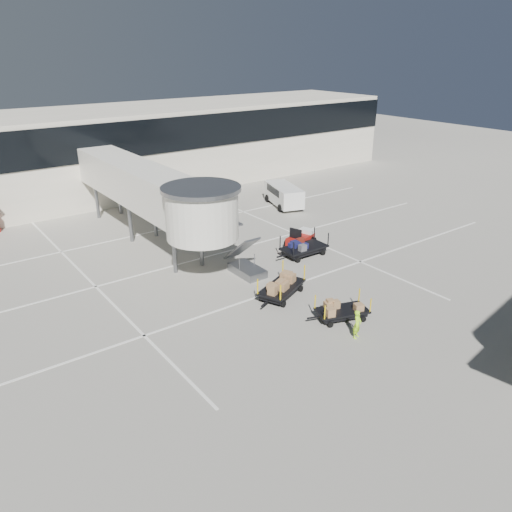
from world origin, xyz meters
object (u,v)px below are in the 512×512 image
at_px(box_cart_far, 282,287).
at_px(baggage_tug, 301,239).
at_px(minivan, 283,194).
at_px(suitcase_cart, 304,248).
at_px(ground_worker, 357,324).
at_px(box_cart_near, 340,311).

bearing_deg(box_cart_far, baggage_tug, 17.59).
bearing_deg(minivan, suitcase_cart, -104.97).
height_order(suitcase_cart, ground_worker, suitcase_cart).
relative_size(suitcase_cart, minivan, 0.76).
distance_m(box_cart_far, ground_worker, 5.78).
bearing_deg(box_cart_near, minivan, 77.97).
bearing_deg(minivan, box_cart_far, -112.04).
distance_m(ground_worker, minivan, 22.98).
distance_m(box_cart_near, minivan, 21.11).
xyz_separation_m(baggage_tug, box_cart_near, (-5.38, -9.39, -0.07)).
xyz_separation_m(suitcase_cart, box_cart_far, (-5.17, -3.91, 0.04)).
bearing_deg(suitcase_cart, minivan, 58.72).
relative_size(suitcase_cart, box_cart_near, 1.17).
xyz_separation_m(suitcase_cart, minivan, (6.51, 10.21, 0.58)).
bearing_deg(suitcase_cart, box_cart_near, -117.43).
distance_m(baggage_tug, minivan, 10.29).
relative_size(suitcase_cart, box_cart_far, 1.01).
bearing_deg(suitcase_cart, box_cart_far, -141.63).
bearing_deg(box_cart_near, suitcase_cart, 80.18).
bearing_deg(box_cart_far, box_cart_near, -101.29).
height_order(box_cart_near, ground_worker, ground_worker).
bearing_deg(baggage_tug, suitcase_cart, -141.78).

